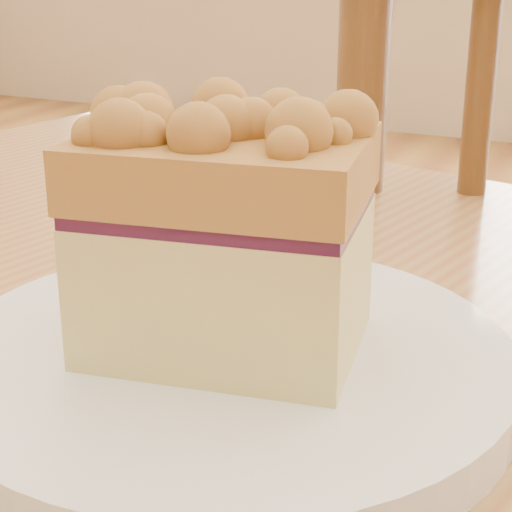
% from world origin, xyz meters
% --- Properties ---
extents(plate, '(0.24, 0.24, 0.02)m').
position_xyz_m(plate, '(0.05, 0.19, 0.76)').
color(plate, white).
rests_on(plate, cafe_table_main).
extents(cake_slice, '(0.12, 0.10, 0.11)m').
position_xyz_m(cake_slice, '(0.04, 0.19, 0.82)').
color(cake_slice, '#FFEF90').
rests_on(cake_slice, plate).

